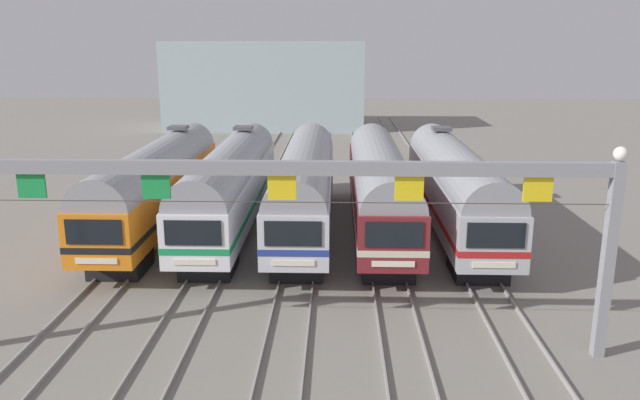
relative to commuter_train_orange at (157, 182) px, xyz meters
name	(u,v)px	position (x,y,z in m)	size (l,w,h in m)	color
ground_plane	(305,231)	(7.95, 0.00, -2.69)	(160.00, 160.00, 0.00)	gray
track_bed	(316,168)	(7.95, 17.00, -2.61)	(17.40, 70.00, 0.15)	gray
commuter_train_orange	(157,182)	(0.00, 0.00, 0.00)	(2.88, 18.06, 5.05)	orange
commuter_train_white	(231,183)	(3.97, 0.00, 0.00)	(2.88, 18.06, 5.05)	white
commuter_train_silver	(305,183)	(7.95, 0.00, 0.00)	(2.88, 18.06, 4.77)	silver
commuter_train_maroon	(379,184)	(11.92, 0.00, 0.00)	(2.88, 18.06, 4.77)	maroon
commuter_train_stainless	(455,184)	(15.90, 0.00, 0.00)	(2.88, 18.06, 5.05)	#B2B5BA
catenary_gantry	(282,200)	(7.95, -13.50, 2.54)	(21.14, 0.44, 6.97)	gray
maintenance_building	(266,85)	(1.27, 41.53, 2.28)	(22.54, 10.00, 9.93)	#9EB2B7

